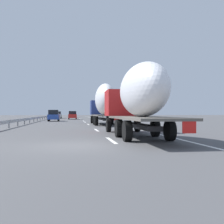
% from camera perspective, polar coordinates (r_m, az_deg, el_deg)
% --- Properties ---
extents(ground_plane, '(260.00, 260.00, 0.00)m').
position_cam_1_polar(ground_plane, '(51.54, -8.36, -1.78)').
color(ground_plane, '#4C4C4F').
extents(lane_stripe_0, '(3.20, 0.20, 0.01)m').
position_cam_1_polar(lane_stripe_0, '(13.73, -0.16, -6.08)').
color(lane_stripe_0, white).
rests_on(lane_stripe_0, ground_plane).
extents(lane_stripe_1, '(3.20, 0.20, 0.01)m').
position_cam_1_polar(lane_stripe_1, '(21.94, -3.34, -3.88)').
color(lane_stripe_1, white).
rests_on(lane_stripe_1, ground_plane).
extents(lane_stripe_2, '(3.20, 0.20, 0.01)m').
position_cam_1_polar(lane_stripe_2, '(33.16, -5.12, -2.64)').
color(lane_stripe_2, white).
rests_on(lane_stripe_2, ground_plane).
extents(lane_stripe_3, '(3.20, 0.20, 0.01)m').
position_cam_1_polar(lane_stripe_3, '(41.24, -5.80, -2.17)').
color(lane_stripe_3, white).
rests_on(lane_stripe_3, ground_plane).
extents(lane_stripe_4, '(3.20, 0.20, 0.01)m').
position_cam_1_polar(lane_stripe_4, '(47.01, -6.14, -1.93)').
color(lane_stripe_4, white).
rests_on(lane_stripe_4, ground_plane).
extents(lane_stripe_5, '(3.20, 0.20, 0.01)m').
position_cam_1_polar(lane_stripe_5, '(60.94, -6.70, -1.54)').
color(lane_stripe_5, white).
rests_on(lane_stripe_5, ground_plane).
extents(lane_stripe_6, '(3.20, 0.20, 0.01)m').
position_cam_1_polar(lane_stripe_6, '(68.10, -6.90, -1.40)').
color(lane_stripe_6, white).
rests_on(lane_stripe_6, ground_plane).
extents(lane_stripe_7, '(3.20, 0.20, 0.01)m').
position_cam_1_polar(lane_stripe_7, '(78.42, -7.12, -1.24)').
color(lane_stripe_7, white).
rests_on(lane_stripe_7, ground_plane).
extents(lane_stripe_8, '(3.20, 0.20, 0.01)m').
position_cam_1_polar(lane_stripe_8, '(89.52, -7.30, -1.12)').
color(lane_stripe_8, white).
rests_on(lane_stripe_8, ground_plane).
extents(edge_line_right, '(110.00, 0.20, 0.01)m').
position_cam_1_polar(edge_line_right, '(56.82, -2.82, -1.63)').
color(edge_line_right, white).
rests_on(edge_line_right, ground_plane).
extents(truck_lead, '(12.50, 2.55, 4.82)m').
position_cam_1_polar(truck_lead, '(32.07, -1.77, 2.06)').
color(truck_lead, navy).
rests_on(truck_lead, ground_plane).
extents(truck_trailing, '(12.31, 2.55, 4.10)m').
position_cam_1_polar(truck_trailing, '(15.81, 5.35, 3.20)').
color(truck_trailing, '#B21919').
rests_on(truck_trailing, ground_plane).
extents(car_red_compact, '(4.68, 1.85, 1.84)m').
position_cam_1_polar(car_red_compact, '(60.29, -8.46, -0.67)').
color(car_red_compact, red).
rests_on(car_red_compact, ground_plane).
extents(car_silver_hatch, '(4.55, 1.87, 1.81)m').
position_cam_1_polar(car_silver_hatch, '(70.25, -11.54, -0.61)').
color(car_silver_hatch, '#ADB2B7').
rests_on(car_silver_hatch, ground_plane).
extents(car_blue_sedan, '(4.02, 1.88, 1.94)m').
position_cam_1_polar(car_blue_sedan, '(46.99, -12.38, -0.75)').
color(car_blue_sedan, '#28479E').
rests_on(car_blue_sedan, ground_plane).
extents(car_black_suv, '(4.50, 1.81, 1.96)m').
position_cam_1_polar(car_black_suv, '(80.75, -8.47, -0.52)').
color(car_black_suv, black).
rests_on(car_black_suv, ground_plane).
extents(road_sign, '(0.10, 0.90, 3.21)m').
position_cam_1_polar(road_sign, '(46.56, -0.06, 0.78)').
color(road_sign, gray).
rests_on(road_sign, ground_plane).
extents(tree_0, '(3.30, 3.30, 5.19)m').
position_cam_1_polar(tree_0, '(73.32, 2.06, 1.27)').
color(tree_0, '#472D19').
rests_on(tree_0, ground_plane).
extents(tree_1, '(3.67, 3.67, 6.30)m').
position_cam_1_polar(tree_1, '(91.42, -1.11, 1.47)').
color(tree_1, '#472D19').
rests_on(tree_1, ground_plane).
extents(tree_2, '(2.84, 2.84, 6.51)m').
position_cam_1_polar(tree_2, '(95.56, -1.98, 1.33)').
color(tree_2, '#472D19').
rests_on(tree_2, ground_plane).
extents(tree_3, '(3.69, 3.69, 6.91)m').
position_cam_1_polar(tree_3, '(70.07, 0.02, 2.18)').
color(tree_3, '#472D19').
rests_on(tree_3, ground_plane).
extents(tree_4, '(3.49, 3.49, 6.71)m').
position_cam_1_polar(tree_4, '(65.39, 3.00, 2.30)').
color(tree_4, '#472D19').
rests_on(tree_4, ground_plane).
extents(guardrail_median, '(94.00, 0.10, 0.76)m').
position_cam_1_polar(guardrail_median, '(54.83, -14.66, -1.08)').
color(guardrail_median, '#9EA0A5').
rests_on(guardrail_median, ground_plane).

